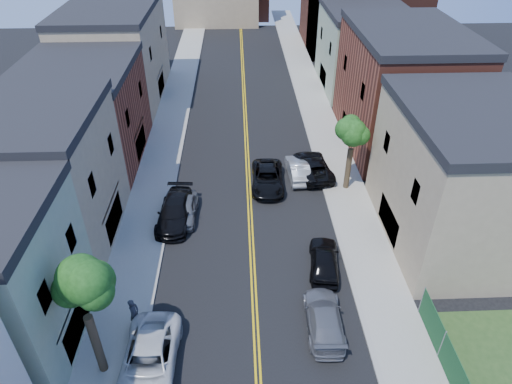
{
  "coord_description": "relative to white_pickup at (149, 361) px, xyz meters",
  "views": [
    {
      "loc": [
        -0.67,
        -0.28,
        20.87
      ],
      "look_at": [
        0.45,
        26.9,
        2.0
      ],
      "focal_mm": 31.83,
      "sensor_mm": 36.0,
      "label": 1
    }
  ],
  "objects": [
    {
      "name": "white_pickup",
      "position": [
        0.0,
        0.0,
        0.0
      ],
      "size": [
        2.88,
        5.99,
        1.64
      ],
      "primitive_type": "imported",
      "rotation": [
        0.0,
        0.0,
        -0.03
      ],
      "color": "silver",
      "rests_on": "ground"
    },
    {
      "name": "bldg_right_tan",
      "position": [
        19.5,
        10.13,
        3.68
      ],
      "size": [
        9.0,
        12.0,
        9.0
      ],
      "primitive_type": "cube",
      "color": "#998466",
      "rests_on": "ground"
    },
    {
      "name": "dark_car_right_far",
      "position": [
        11.0,
        18.45,
        -0.04
      ],
      "size": [
        3.31,
        5.89,
        1.56
      ],
      "primitive_type": "imported",
      "rotation": [
        0.0,
        0.0,
        3.28
      ],
      "color": "black",
      "rests_on": "ground"
    },
    {
      "name": "grey_car_right",
      "position": [
        9.3,
        2.38,
        -0.1
      ],
      "size": [
        2.17,
        5.01,
        1.44
      ],
      "primitive_type": "imported",
      "rotation": [
        0.0,
        0.0,
        3.11
      ],
      "color": "slate",
      "rests_on": "ground"
    },
    {
      "name": "bldg_left_brick",
      "position": [
        -8.5,
        22.13,
        3.18
      ],
      "size": [
        9.0,
        12.0,
        8.0
      ],
      "primitive_type": "cube",
      "color": "brown",
      "rests_on": "ground"
    },
    {
      "name": "black_car_right",
      "position": [
        10.08,
        7.02,
        -0.05
      ],
      "size": [
        2.42,
        4.76,
        1.55
      ],
      "primitive_type": "imported",
      "rotation": [
        0.0,
        0.0,
        3.01
      ],
      "color": "black",
      "rests_on": "ground"
    },
    {
      "name": "pedestrian_left",
      "position": [
        -1.2,
        2.83,
        0.31
      ],
      "size": [
        0.63,
        0.81,
        1.97
      ],
      "primitive_type": "imported",
      "rotation": [
        0.0,
        0.0,
        1.32
      ],
      "color": "#25262D",
      "rests_on": "sidewalk_left"
    },
    {
      "name": "black_suv_lane",
      "position": [
        7.05,
        16.75,
        -0.06
      ],
      "size": [
        2.75,
        5.6,
        1.53
      ],
      "primitive_type": "imported",
      "rotation": [
        0.0,
        0.0,
        -0.04
      ],
      "color": "black",
      "rests_on": "ground"
    },
    {
      "name": "curb_left",
      "position": [
        -0.65,
        26.13,
        -0.75
      ],
      "size": [
        0.3,
        100.0,
        0.15
      ],
      "primitive_type": "cube",
      "color": "gray",
      "rests_on": "ground"
    },
    {
      "name": "sidewalk_left",
      "position": [
        -2.4,
        26.13,
        -0.75
      ],
      "size": [
        3.2,
        100.0,
        0.15
      ],
      "primitive_type": "cube",
      "color": "gray",
      "rests_on": "ground"
    },
    {
      "name": "tree_right_far",
      "position": [
        13.42,
        16.14,
        4.94
      ],
      "size": [
        4.4,
        4.4,
        8.03
      ],
      "color": "#3A2D1D",
      "rests_on": "sidewalk_right"
    },
    {
      "name": "bldg_right_palegrn",
      "position": [
        19.5,
        38.13,
        3.43
      ],
      "size": [
        9.0,
        12.0,
        8.5
      ],
      "primitive_type": "cube",
      "color": "gray",
      "rests_on": "ground"
    },
    {
      "name": "tree_left_mid",
      "position": [
        -2.38,
        0.14,
        5.76
      ],
      "size": [
        5.2,
        5.2,
        9.29
      ],
      "color": "#3A2D1D",
      "rests_on": "sidewalk_left"
    },
    {
      "name": "bldg_left_tan_near",
      "position": [
        -8.5,
        11.13,
        3.68
      ],
      "size": [
        9.0,
        10.0,
        9.0
      ],
      "primitive_type": "cube",
      "color": "#998466",
      "rests_on": "ground"
    },
    {
      "name": "bldg_left_tan_far",
      "position": [
        -8.5,
        36.13,
        3.93
      ],
      "size": [
        9.0,
        16.0,
        9.5
      ],
      "primitive_type": "cube",
      "color": "#998466",
      "rests_on": "ground"
    },
    {
      "name": "bldg_right_brick",
      "position": [
        19.5,
        24.13,
        4.18
      ],
      "size": [
        9.0,
        14.0,
        10.0
      ],
      "primitive_type": "cube",
      "color": "brown",
      "rests_on": "ground"
    },
    {
      "name": "black_car_left",
      "position": [
        0.0,
        12.48,
        -0.01
      ],
      "size": [
        2.66,
        5.76,
        1.63
      ],
      "primitive_type": "imported",
      "rotation": [
        0.0,
        0.0,
        -0.07
      ],
      "color": "black",
      "rests_on": "ground"
    },
    {
      "name": "silver_car_right",
      "position": [
        9.69,
        18.04,
        -0.07
      ],
      "size": [
        1.88,
        4.67,
        1.51
      ],
      "primitive_type": "imported",
      "rotation": [
        0.0,
        0.0,
        3.2
      ],
      "color": "#B4B8BC",
      "rests_on": "ground"
    },
    {
      "name": "sidewalk_right",
      "position": [
        13.4,
        26.13,
        -0.75
      ],
      "size": [
        3.2,
        100.0,
        0.15
      ],
      "primitive_type": "cube",
      "color": "gray",
      "rests_on": "ground"
    },
    {
      "name": "grey_car_left",
      "position": [
        0.68,
        12.85,
        -0.09
      ],
      "size": [
        1.86,
        4.34,
        1.46
      ],
      "primitive_type": "imported",
      "rotation": [
        0.0,
        0.0,
        -0.03
      ],
      "color": "#55585D",
      "rests_on": "ground"
    },
    {
      "name": "curb_right",
      "position": [
        11.65,
        26.13,
        -0.75
      ],
      "size": [
        0.3,
        100.0,
        0.15
      ],
      "primitive_type": "cube",
      "color": "gray",
      "rests_on": "ground"
    }
  ]
}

